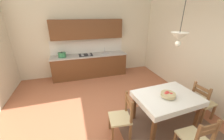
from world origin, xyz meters
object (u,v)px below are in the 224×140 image
dining_table (166,101)px  dining_chair_window_side (202,102)px  dining_chair_camera_side (195,139)px  dining_chair_tv_side (122,117)px  pendant_lamp (179,37)px  kitchen_cabinetry (89,56)px  fruit_bowl (168,95)px

dining_table → dining_chair_window_side: (0.97, -0.08, -0.18)m
dining_chair_camera_side → dining_chair_tv_side: same height
dining_chair_window_side → pendant_lamp: bearing=168.5°
kitchen_cabinetry → dining_chair_camera_side: bearing=-73.6°
dining_table → dining_chair_camera_side: size_ratio=1.49×
dining_table → dining_chair_tv_side: size_ratio=1.49×
kitchen_cabinetry → pendant_lamp: 3.54m
dining_chair_tv_side → dining_chair_window_side: bearing=-1.9°
dining_chair_tv_side → dining_chair_window_side: 2.02m
dining_chair_camera_side → kitchen_cabinetry: bearing=106.4°
kitchen_cabinetry → dining_chair_window_side: size_ratio=3.12×
kitchen_cabinetry → pendant_lamp: size_ratio=3.61×
kitchen_cabinetry → dining_chair_camera_side: (1.19, -4.03, -0.41)m
fruit_bowl → kitchen_cabinetry: bearing=110.5°
dining_chair_camera_side → pendant_lamp: (0.15, 0.95, 1.54)m
dining_table → dining_chair_camera_side: dining_chair_camera_side is taller
pendant_lamp → fruit_bowl: bearing=-133.8°
dining_chair_window_side → dining_table: bearing=175.1°
dining_table → dining_chair_tv_side: dining_chair_tv_side is taller
dining_table → pendant_lamp: 1.37m
dining_chair_camera_side → dining_chair_tv_side: 1.31m
kitchen_cabinetry → dining_chair_camera_side: kitchen_cabinetry is taller
dining_table → fruit_bowl: size_ratio=4.62×
dining_table → pendant_lamp: pendant_lamp is taller
dining_chair_camera_side → pendant_lamp: bearing=81.0°
dining_table → dining_chair_tv_side: bearing=-179.2°
dining_chair_tv_side → fruit_bowl: 1.09m
dining_chair_tv_side → pendant_lamp: bearing=5.4°
kitchen_cabinetry → dining_table: size_ratio=2.09×
dining_chair_camera_side → dining_chair_window_side: (1.02, 0.78, 0.00)m
dining_table → dining_chair_camera_side: (-0.05, -0.86, -0.18)m
dining_table → dining_chair_camera_side: 0.88m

